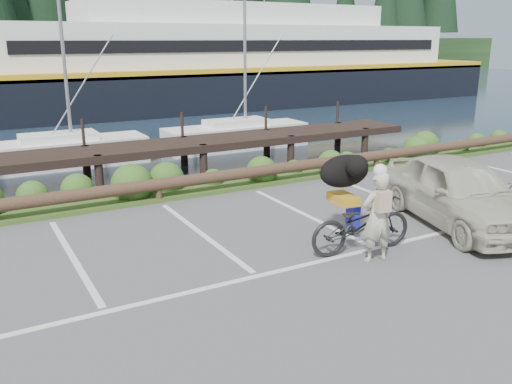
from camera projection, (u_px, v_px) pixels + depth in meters
ground at (247, 268)px, 9.59m from camera, size 72.00×72.00×0.00m
vegetation_strip at (150, 193)px, 14.03m from camera, size 34.00×1.60×0.10m
log_rail at (159, 202)px, 13.45m from camera, size 32.00×0.30×0.60m
bicycle at (361, 224)px, 10.19m from camera, size 2.17×0.98×1.10m
cyclist at (377, 217)px, 9.68m from camera, size 0.65×0.47×1.68m
dog at (345, 171)px, 10.55m from camera, size 0.68×1.18×0.65m
parked_car at (459, 192)px, 11.66m from camera, size 2.86×4.65×1.48m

